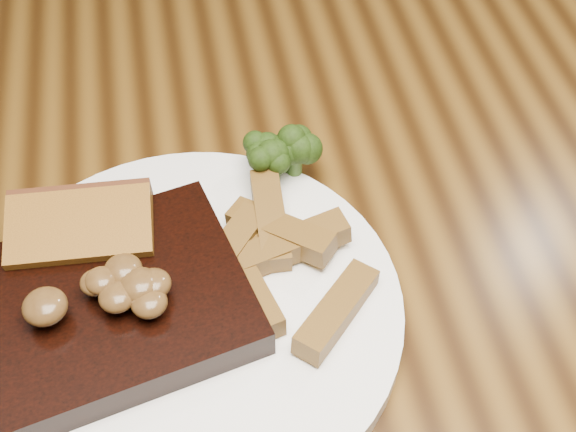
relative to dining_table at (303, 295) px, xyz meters
The scene contains 9 objects.
dining_table is the anchor object (origin of this frame).
chair_far 0.65m from the dining_table, 98.56° to the left, with size 0.48×0.48×0.84m.
plate 0.15m from the dining_table, 143.57° to the right, with size 0.29×0.29×0.01m, color white.
steak 0.20m from the dining_table, 155.14° to the right, with size 0.19×0.14×0.03m, color black.
steak_bone 0.23m from the dining_table, 138.21° to the right, with size 0.17×0.02×0.02m, color beige.
mushroom_pile 0.22m from the dining_table, 153.27° to the right, with size 0.08×0.08×0.03m, color brown, non-canonical shape.
garlic_bread 0.20m from the dining_table, behind, with size 0.10×0.05×0.02m, color #8E5A19.
potato_wedges 0.13m from the dining_table, 108.25° to the right, with size 0.10×0.10×0.02m, color brown, non-canonical shape.
broccoli_cluster 0.13m from the dining_table, 137.10° to the left, with size 0.07×0.07×0.04m, color #213B0D, non-canonical shape.
Camera 1 is at (-0.08, -0.38, 1.21)m, focal length 50.00 mm.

